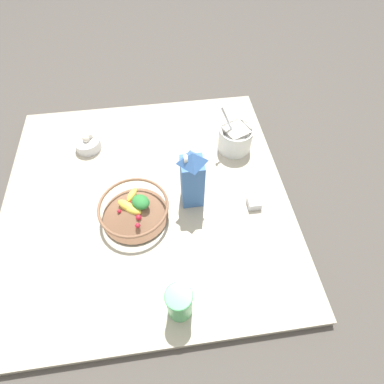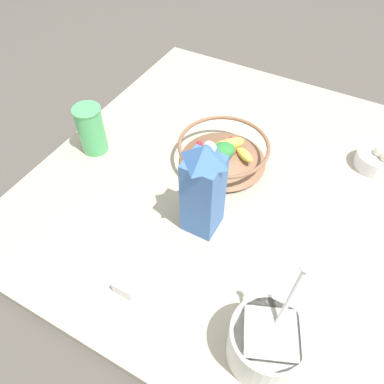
{
  "view_description": "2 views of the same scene",
  "coord_description": "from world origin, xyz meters",
  "px_view_note": "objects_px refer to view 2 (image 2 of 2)",
  "views": [
    {
      "loc": [
        0.66,
        0.08,
        0.95
      ],
      "look_at": [
        0.08,
        0.16,
        0.13
      ],
      "focal_mm": 28.0,
      "sensor_mm": 36.0,
      "label": 1
    },
    {
      "loc": [
        -0.19,
        0.64,
        0.75
      ],
      "look_at": [
        0.09,
        0.13,
        0.08
      ],
      "focal_mm": 35.0,
      "sensor_mm": 36.0,
      "label": 2
    }
  ],
  "objects_px": {
    "milk_carton": "(203,189)",
    "garlic_bowl": "(376,159)",
    "yogurt_tub": "(267,342)",
    "spice_jar": "(128,284)",
    "drinking_cup": "(91,129)",
    "fruit_bowl": "(223,152)"
  },
  "relations": [
    {
      "from": "milk_carton",
      "to": "garlic_bowl",
      "type": "distance_m",
      "value": 0.52
    },
    {
      "from": "yogurt_tub",
      "to": "milk_carton",
      "type": "bearing_deg",
      "value": -41.54
    },
    {
      "from": "milk_carton",
      "to": "yogurt_tub",
      "type": "distance_m",
      "value": 0.32
    },
    {
      "from": "garlic_bowl",
      "to": "spice_jar",
      "type": "bearing_deg",
      "value": 58.57
    },
    {
      "from": "drinking_cup",
      "to": "garlic_bowl",
      "type": "distance_m",
      "value": 0.77
    },
    {
      "from": "milk_carton",
      "to": "garlic_bowl",
      "type": "relative_size",
      "value": 2.39
    },
    {
      "from": "yogurt_tub",
      "to": "drinking_cup",
      "type": "xyz_separation_m",
      "value": [
        0.62,
        -0.3,
        0.02
      ]
    },
    {
      "from": "yogurt_tub",
      "to": "garlic_bowl",
      "type": "height_order",
      "value": "yogurt_tub"
    },
    {
      "from": "spice_jar",
      "to": "yogurt_tub",
      "type": "bearing_deg",
      "value": -178.08
    },
    {
      "from": "milk_carton",
      "to": "spice_jar",
      "type": "height_order",
      "value": "milk_carton"
    },
    {
      "from": "yogurt_tub",
      "to": "spice_jar",
      "type": "relative_size",
      "value": 4.59
    },
    {
      "from": "fruit_bowl",
      "to": "spice_jar",
      "type": "height_order",
      "value": "fruit_bowl"
    },
    {
      "from": "garlic_bowl",
      "to": "fruit_bowl",
      "type": "bearing_deg",
      "value": 27.11
    },
    {
      "from": "fruit_bowl",
      "to": "spice_jar",
      "type": "distance_m",
      "value": 0.43
    },
    {
      "from": "milk_carton",
      "to": "spice_jar",
      "type": "distance_m",
      "value": 0.25
    },
    {
      "from": "fruit_bowl",
      "to": "spice_jar",
      "type": "relative_size",
      "value": 5.14
    },
    {
      "from": "fruit_bowl",
      "to": "spice_jar",
      "type": "bearing_deg",
      "value": 88.43
    },
    {
      "from": "yogurt_tub",
      "to": "garlic_bowl",
      "type": "distance_m",
      "value": 0.61
    },
    {
      "from": "drinking_cup",
      "to": "spice_jar",
      "type": "bearing_deg",
      "value": 136.92
    },
    {
      "from": "garlic_bowl",
      "to": "drinking_cup",
      "type": "bearing_deg",
      "value": 23.5
    },
    {
      "from": "drinking_cup",
      "to": "milk_carton",
      "type": "bearing_deg",
      "value": 167.12
    },
    {
      "from": "drinking_cup",
      "to": "fruit_bowl",
      "type": "bearing_deg",
      "value": -160.58
    }
  ]
}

